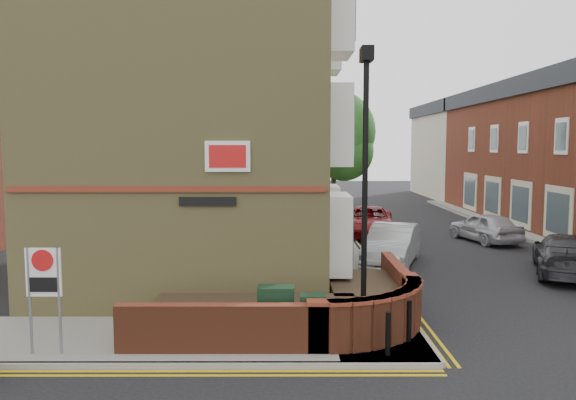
# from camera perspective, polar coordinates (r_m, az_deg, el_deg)

# --- Properties ---
(ground) EXTENTS (120.00, 120.00, 0.00)m
(ground) POSITION_cam_1_polar(r_m,az_deg,el_deg) (11.54, 0.19, -16.74)
(ground) COLOR black
(ground) RESTS_ON ground
(pavement_corner) EXTENTS (13.00, 3.00, 0.12)m
(pavement_corner) POSITION_cam_1_polar(r_m,az_deg,el_deg) (13.37, -15.46, -13.50)
(pavement_corner) COLOR gray
(pavement_corner) RESTS_ON ground
(pavement_main) EXTENTS (2.00, 32.00, 0.12)m
(pavement_main) POSITION_cam_1_polar(r_m,az_deg,el_deg) (27.10, 4.26, -3.66)
(pavement_main) COLOR gray
(pavement_main) RESTS_ON ground
(kerb_side) EXTENTS (13.00, 0.15, 0.12)m
(kerb_side) POSITION_cam_1_polar(r_m,az_deg,el_deg) (12.02, -17.42, -15.76)
(kerb_side) COLOR gray
(kerb_side) RESTS_ON ground
(kerb_main_near) EXTENTS (0.15, 32.00, 0.12)m
(kerb_main_near) POSITION_cam_1_polar(r_m,az_deg,el_deg) (27.20, 6.37, -3.65)
(kerb_main_near) COLOR gray
(kerb_main_near) RESTS_ON ground
(kerb_main_far) EXTENTS (0.15, 40.00, 0.12)m
(kerb_main_far) POSITION_cam_1_polar(r_m,az_deg,el_deg) (26.49, 24.65, -4.37)
(kerb_main_far) COLOR gray
(kerb_main_far) RESTS_ON ground
(yellow_lines_side) EXTENTS (13.00, 0.28, 0.01)m
(yellow_lines_side) POSITION_cam_1_polar(r_m,az_deg,el_deg) (11.82, -17.78, -16.43)
(yellow_lines_side) COLOR gold
(yellow_lines_side) RESTS_ON ground
(yellow_lines_main) EXTENTS (0.28, 32.00, 0.01)m
(yellow_lines_main) POSITION_cam_1_polar(r_m,az_deg,el_deg) (27.24, 6.89, -3.76)
(yellow_lines_main) COLOR gold
(yellow_lines_main) RESTS_ON ground
(corner_building) EXTENTS (8.95, 10.40, 13.60)m
(corner_building) POSITION_cam_1_polar(r_m,az_deg,el_deg) (18.98, -8.71, 11.05)
(corner_building) COLOR #96884F
(corner_building) RESTS_ON ground
(garden_wall) EXTENTS (6.80, 6.00, 1.20)m
(garden_wall) POSITION_cam_1_polar(r_m,az_deg,el_deg) (13.89, 0.14, -12.84)
(garden_wall) COLOR brown
(garden_wall) RESTS_ON ground
(lamppost) EXTENTS (0.25, 0.50, 6.30)m
(lamppost) POSITION_cam_1_polar(r_m,az_deg,el_deg) (12.04, 7.81, 0.57)
(lamppost) COLOR black
(lamppost) RESTS_ON pavement_corner
(utility_cabinet_large) EXTENTS (0.80, 0.45, 1.20)m
(utility_cabinet_large) POSITION_cam_1_polar(r_m,az_deg,el_deg) (12.53, -1.24, -11.43)
(utility_cabinet_large) COLOR black
(utility_cabinet_large) RESTS_ON pavement_corner
(utility_cabinet_small) EXTENTS (0.55, 0.40, 1.10)m
(utility_cabinet_small) POSITION_cam_1_polar(r_m,az_deg,el_deg) (12.26, 2.56, -12.05)
(utility_cabinet_small) COLOR black
(utility_cabinet_small) RESTS_ON pavement_corner
(bollard_near) EXTENTS (0.11, 0.11, 0.90)m
(bollard_near) POSITION_cam_1_polar(r_m,az_deg,el_deg) (11.89, 10.13, -13.21)
(bollard_near) COLOR black
(bollard_near) RESTS_ON pavement_corner
(bollard_far) EXTENTS (0.11, 0.11, 0.90)m
(bollard_far) POSITION_cam_1_polar(r_m,az_deg,el_deg) (12.75, 12.20, -11.95)
(bollard_far) COLOR black
(bollard_far) RESTS_ON pavement_corner
(zone_sign) EXTENTS (0.72, 0.07, 2.20)m
(zone_sign) POSITION_cam_1_polar(r_m,az_deg,el_deg) (12.52, -23.56, -7.53)
(zone_sign) COLOR slate
(zone_sign) RESTS_ON pavement_corner
(far_terrace_cream) EXTENTS (5.40, 12.40, 8.00)m
(far_terrace_cream) POSITION_cam_1_polar(r_m,az_deg,el_deg) (50.81, 16.62, 4.91)
(far_terrace_cream) COLOR beige
(far_terrace_cream) RESTS_ON ground
(tree_near) EXTENTS (3.64, 3.65, 6.70)m
(tree_near) POSITION_cam_1_polar(r_m,az_deg,el_deg) (24.81, 4.69, 6.25)
(tree_near) COLOR #382B1E
(tree_near) RESTS_ON pavement_main
(tree_mid) EXTENTS (4.03, 4.03, 7.42)m
(tree_mid) POSITION_cam_1_polar(r_m,az_deg,el_deg) (32.80, 3.52, 6.94)
(tree_mid) COLOR #382B1E
(tree_mid) RESTS_ON pavement_main
(tree_far) EXTENTS (3.81, 3.81, 7.00)m
(tree_far) POSITION_cam_1_polar(r_m,az_deg,el_deg) (40.78, 2.81, 6.26)
(tree_far) COLOR #382B1E
(tree_far) RESTS_ON pavement_main
(traffic_light_assembly) EXTENTS (0.20, 0.16, 4.20)m
(traffic_light_assembly) POSITION_cam_1_polar(r_m,az_deg,el_deg) (35.80, 3.84, 2.95)
(traffic_light_assembly) COLOR black
(traffic_light_assembly) RESTS_ON pavement_main
(silver_car_near) EXTENTS (3.00, 4.76, 1.48)m
(silver_car_near) POSITION_cam_1_polar(r_m,az_deg,el_deg) (21.12, 10.55, -4.48)
(silver_car_near) COLOR #A0A3A7
(silver_car_near) RESTS_ON ground
(red_car_main) EXTENTS (3.00, 5.32, 1.40)m
(red_car_main) POSITION_cam_1_polar(r_m,az_deg,el_deg) (27.77, 8.24, -2.15)
(red_car_main) COLOR maroon
(red_car_main) RESTS_ON ground
(grey_car_far) EXTENTS (3.62, 5.28, 1.42)m
(grey_car_far) POSITION_cam_1_polar(r_m,az_deg,el_deg) (21.28, 26.46, -4.98)
(grey_car_far) COLOR #28282C
(grey_car_far) RESTS_ON ground
(silver_car_far) EXTENTS (2.60, 4.30, 1.37)m
(silver_car_far) POSITION_cam_1_polar(r_m,az_deg,el_deg) (27.16, 19.40, -2.61)
(silver_car_far) COLOR #B6B6BE
(silver_car_far) RESTS_ON ground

